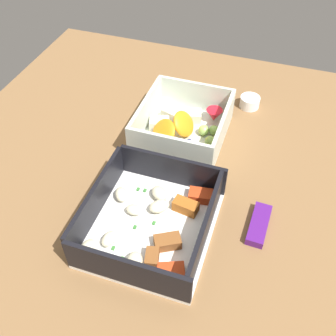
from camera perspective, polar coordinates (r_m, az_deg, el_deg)
The scene contains 5 objects.
table_surface at distance 62.75cm, azimuth 0.79°, elevation -2.55°, with size 80.00×80.00×2.00cm, color brown.
pasta_container at distance 55.02cm, azimuth -2.57°, elevation -7.63°, with size 18.50×16.33×5.67cm.
fruit_bowl at distance 68.45cm, azimuth 2.22°, elevation 6.00°, with size 15.92×14.21×6.12cm.
candy_bar at distance 57.46cm, azimuth 12.89°, elevation -7.90°, with size 7.00×2.40×1.20cm, color #51197A.
paper_cup_liner at distance 77.16cm, azimuth 11.62°, elevation 9.25°, with size 3.67×3.67×2.09cm, color white.
Camera 1 is at (39.82, 12.40, 47.88)cm, focal length 42.56 mm.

